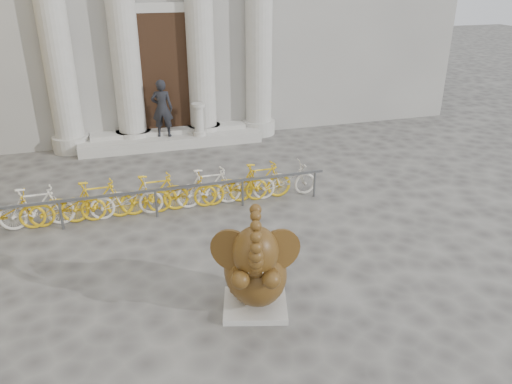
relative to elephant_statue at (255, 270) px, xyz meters
name	(u,v)px	position (x,y,z in m)	size (l,w,h in m)	color
ground	(249,312)	(-0.13, -0.04, -0.80)	(80.00, 80.00, 0.00)	#474442
entrance_steps	(171,140)	(-0.13, 9.36, -0.62)	(6.00, 1.20, 0.36)	#A8A59E
elephant_statue	(255,270)	(0.00, 0.00, 0.00)	(1.44, 1.73, 2.19)	#A8A59E
bike_rack	(154,194)	(-1.22, 4.34, -0.30)	(8.52, 0.53, 1.00)	slate
pedestrian	(162,108)	(-0.36, 9.29, 0.51)	(0.69, 0.45, 1.88)	black
balustrade_post	(199,121)	(0.79, 9.06, 0.06)	(0.44, 0.44, 1.07)	#A8A59E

